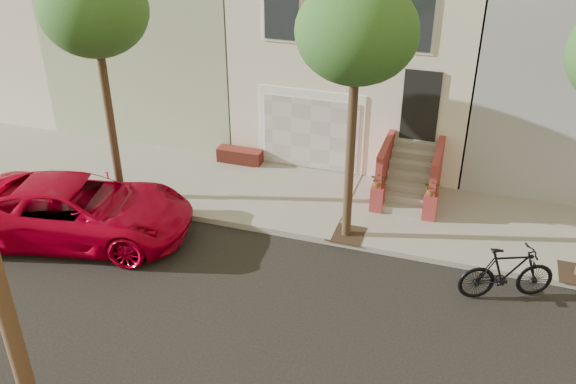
% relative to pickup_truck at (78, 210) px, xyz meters
% --- Properties ---
extents(ground, '(90.00, 90.00, 0.00)m').
position_rel_pickup_truck_xyz_m(ground, '(5.46, -1.93, -0.79)').
color(ground, black).
rests_on(ground, ground).
extents(sidewalk, '(40.00, 3.70, 0.15)m').
position_rel_pickup_truck_xyz_m(sidewalk, '(5.46, 3.42, -0.72)').
color(sidewalk, gray).
rests_on(sidewalk, ground).
extents(house_row, '(33.10, 11.70, 7.00)m').
position_rel_pickup_truck_xyz_m(house_row, '(5.46, 9.26, 2.85)').
color(house_row, beige).
rests_on(house_row, sidewalk).
extents(tree_left, '(2.70, 2.57, 6.30)m').
position_rel_pickup_truck_xyz_m(tree_left, '(-0.04, 1.97, 4.46)').
color(tree_left, '#2D2116').
rests_on(tree_left, sidewalk).
extents(tree_mid, '(2.70, 2.57, 6.30)m').
position_rel_pickup_truck_xyz_m(tree_mid, '(6.46, 1.97, 4.46)').
color(tree_mid, '#2D2116').
rests_on(tree_mid, sidewalk).
extents(pickup_truck, '(6.12, 3.73, 1.58)m').
position_rel_pickup_truck_xyz_m(pickup_truck, '(0.00, 0.00, 0.00)').
color(pickup_truck, '#A7001E').
rests_on(pickup_truck, ground).
extents(motorcycle, '(2.21, 1.38, 1.29)m').
position_rel_pickup_truck_xyz_m(motorcycle, '(10.31, 0.80, -0.15)').
color(motorcycle, black).
rests_on(motorcycle, ground).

